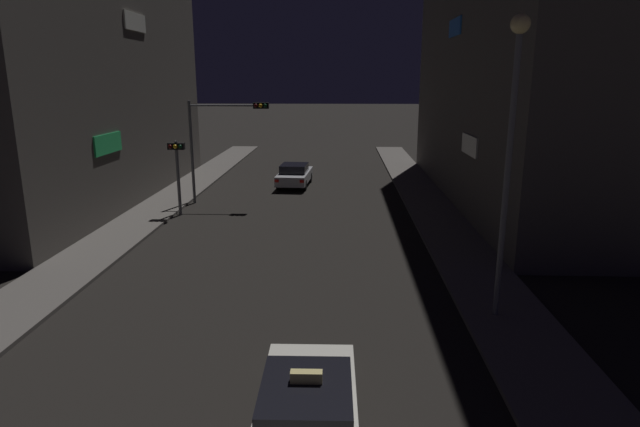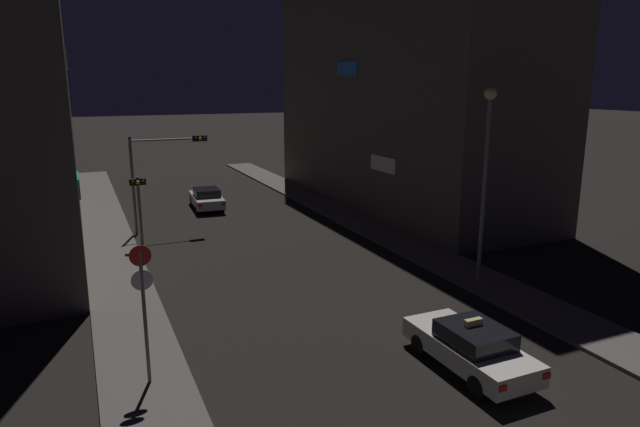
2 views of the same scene
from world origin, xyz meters
TOP-DOWN VIEW (x-y plane):
  - sidewalk_left at (-7.10, 24.19)m, footprint 2.52×52.39m
  - sidewalk_right at (7.10, 24.19)m, footprint 2.52×52.39m
  - building_facade_right at (12.30, 27.57)m, footprint 7.97×24.48m
  - taxi at (1.80, 6.14)m, footprint 1.86×4.47m
  - far_car at (-0.52, 30.86)m, footprint 2.08×4.55m
  - traffic_light_overhead at (-4.00, 25.89)m, footprint 4.26×0.42m
  - traffic_light_left_kerb at (-5.59, 23.23)m, footprint 0.80×0.42m
  - sign_pole_left at (-6.99, 8.99)m, footprint 0.58×0.10m
  - street_lamp_near_block at (6.76, 11.85)m, footprint 0.50×0.50m

SIDE VIEW (x-z plane):
  - sidewalk_left at x=-7.10m, z-range 0.00..0.13m
  - sidewalk_right at x=7.10m, z-range 0.00..0.13m
  - far_car at x=-0.52m, z-range 0.02..1.44m
  - taxi at x=1.80m, z-range -0.07..1.55m
  - sign_pole_left at x=-6.99m, z-range 0.55..4.53m
  - traffic_light_left_kerb at x=-5.59m, z-range 0.80..4.48m
  - traffic_light_overhead at x=-4.00m, z-range 1.22..6.70m
  - street_lamp_near_block at x=6.76m, z-range 1.44..9.44m
  - building_facade_right at x=12.30m, z-range 0.00..20.04m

